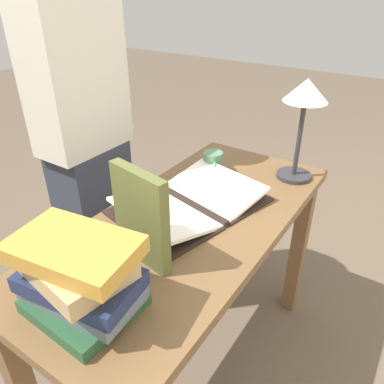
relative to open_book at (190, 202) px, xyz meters
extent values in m
plane|color=brown|center=(0.07, 0.04, -0.77)|extent=(12.00, 12.00, 0.00)
cube|color=brown|center=(0.07, 0.04, -0.04)|extent=(1.22, 0.55, 0.03)
cube|color=brown|center=(-0.49, -0.18, -0.41)|extent=(0.06, 0.06, 0.72)
cube|color=brown|center=(-0.49, 0.27, -0.41)|extent=(0.06, 0.06, 0.72)
cube|color=black|center=(0.00, 0.00, -0.01)|extent=(0.10, 0.34, 0.02)
cube|color=black|center=(-0.13, 0.03, -0.01)|extent=(0.31, 0.39, 0.01)
cube|color=black|center=(0.13, -0.03, -0.01)|extent=(0.31, 0.39, 0.01)
cube|color=white|center=(-0.12, 0.03, 0.01)|extent=(0.29, 0.37, 0.06)
cube|color=white|center=(0.12, -0.03, 0.01)|extent=(0.29, 0.37, 0.06)
cube|color=#234C2D|center=(0.52, 0.04, 0.00)|extent=(0.22, 0.25, 0.03)
cube|color=slate|center=(0.52, 0.04, 0.03)|extent=(0.18, 0.29, 0.03)
cube|color=#1E284C|center=(0.52, 0.04, 0.07)|extent=(0.20, 0.29, 0.04)
cube|color=tan|center=(0.52, 0.04, 0.11)|extent=(0.21, 0.25, 0.05)
cube|color=#BC8933|center=(0.52, 0.04, 0.16)|extent=(0.22, 0.30, 0.04)
cube|color=brown|center=(0.30, 0.04, 0.12)|extent=(0.07, 0.20, 0.28)
cylinder|color=#2D2D33|center=(-0.41, 0.22, -0.01)|extent=(0.13, 0.13, 0.02)
cylinder|color=#2D2D33|center=(-0.41, 0.22, 0.14)|extent=(0.02, 0.02, 0.29)
cone|color=silver|center=(-0.41, 0.22, 0.33)|extent=(0.16, 0.16, 0.08)
cylinder|color=#4C7F5B|center=(-0.27, -0.07, 0.03)|extent=(0.08, 0.08, 0.09)
torus|color=#4C7F5B|center=(-0.23, -0.04, 0.03)|extent=(0.04, 0.04, 0.05)
cube|color=#2D3342|center=(-0.04, -0.54, -0.35)|extent=(0.31, 0.20, 0.84)
cube|color=beige|center=(-0.04, -0.54, 0.42)|extent=(0.36, 0.20, 0.71)
camera|label=1|loc=(0.91, 0.61, 0.68)|focal=35.00mm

